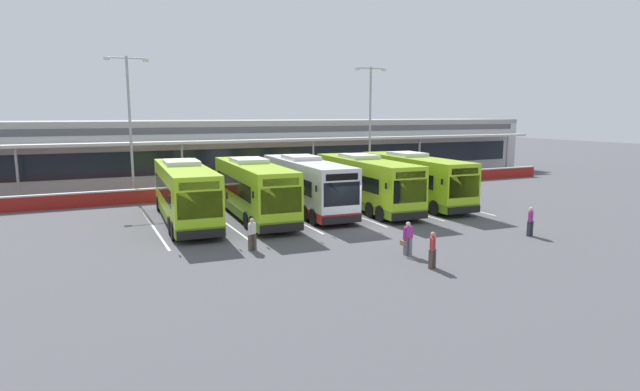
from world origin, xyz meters
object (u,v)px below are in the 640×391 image
object	(u,v)px
coach_bus_rightmost	(413,180)
pedestrian_near_bin	(433,249)
coach_bus_right_centre	(365,183)
lamp_post_centre	(370,118)
pedestrian_child	(252,233)
coach_bus_centre	(306,185)
lamp_post_west	(130,119)
coach_bus_left_centre	(253,190)
pedestrian_in_dark_coat	(531,220)
pedestrian_with_handbag	(408,238)
coach_bus_leftmost	(185,194)

from	to	relation	value
coach_bus_rightmost	pedestrian_near_bin	xyz separation A→B (m)	(-8.87, -14.04, -0.91)
coach_bus_right_centre	lamp_post_centre	size ratio (longest dim) A/B	1.12
pedestrian_child	coach_bus_right_centre	bearing A→B (deg)	35.54
coach_bus_centre	lamp_post_west	world-z (taller)	lamp_post_west
coach_bus_left_centre	coach_bus_centre	distance (m)	4.03
coach_bus_right_centre	lamp_post_west	world-z (taller)	lamp_post_west
coach_bus_rightmost	pedestrian_in_dark_coat	bearing A→B (deg)	-91.36
pedestrian_child	pedestrian_with_handbag	bearing A→B (deg)	-31.68
lamp_post_west	pedestrian_child	bearing A→B (deg)	-78.95
coach_bus_right_centre	pedestrian_child	size ratio (longest dim) A/B	7.57
coach_bus_right_centre	coach_bus_centre	bearing A→B (deg)	169.48
coach_bus_leftmost	pedestrian_child	distance (m)	8.51
coach_bus_leftmost	pedestrian_in_dark_coat	distance (m)	20.32
coach_bus_left_centre	pedestrian_with_handbag	size ratio (longest dim) A/B	7.57
coach_bus_right_centre	pedestrian_near_bin	world-z (taller)	coach_bus_right_centre
pedestrian_in_dark_coat	lamp_post_west	world-z (taller)	lamp_post_west
pedestrian_in_dark_coat	pedestrian_child	xyz separation A→B (m)	(-14.81, 3.54, 0.00)
coach_bus_left_centre	pedestrian_with_handbag	distance (m)	12.50
coach_bus_centre	coach_bus_right_centre	distance (m)	4.30
lamp_post_west	coach_bus_centre	bearing A→B (deg)	-45.48
pedestrian_with_handbag	pedestrian_child	world-z (taller)	same
pedestrian_child	lamp_post_west	distance (m)	20.07
lamp_post_west	lamp_post_centre	bearing A→B (deg)	-0.29
coach_bus_left_centre	lamp_post_centre	xyz separation A→B (m)	(15.15, 10.95, 4.50)
coach_bus_centre	pedestrian_with_handbag	world-z (taller)	coach_bus_centre
coach_bus_left_centre	lamp_post_west	bearing A→B (deg)	119.64
coach_bus_leftmost	coach_bus_left_centre	distance (m)	4.29
coach_bus_centre	lamp_post_centre	xyz separation A→B (m)	(11.16, 10.35, 4.50)
pedestrian_in_dark_coat	coach_bus_left_centre	bearing A→B (deg)	136.90
coach_bus_centre	lamp_post_west	distance (m)	15.34
coach_bus_right_centre	pedestrian_with_handbag	xyz separation A→B (m)	(-4.39, -11.68, -0.93)
pedestrian_in_dark_coat	coach_bus_centre	bearing A→B (deg)	124.36
coach_bus_left_centre	coach_bus_right_centre	xyz separation A→B (m)	(8.21, -0.18, 0.00)
coach_bus_leftmost	coach_bus_right_centre	distance (m)	12.50
pedestrian_in_dark_coat	lamp_post_west	xyz separation A→B (m)	(-18.52, 22.50, 5.42)
pedestrian_with_handbag	pedestrian_in_dark_coat	world-z (taller)	same
coach_bus_rightmost	coach_bus_leftmost	bearing A→B (deg)	178.62
pedestrian_child	coach_bus_rightmost	bearing A→B (deg)	27.60
coach_bus_centre	pedestrian_near_bin	xyz separation A→B (m)	(-0.37, -14.66, -0.91)
pedestrian_with_handbag	pedestrian_in_dark_coat	xyz separation A→B (m)	(8.39, 0.42, 0.02)
lamp_post_west	pedestrian_near_bin	bearing A→B (deg)	-68.46
coach_bus_left_centre	lamp_post_west	size ratio (longest dim) A/B	1.12
pedestrian_near_bin	lamp_post_centre	distance (m)	28.06
coach_bus_left_centre	coach_bus_rightmost	distance (m)	12.49
coach_bus_leftmost	coach_bus_centre	xyz separation A→B (m)	(8.26, 0.22, 0.00)
coach_bus_rightmost	pedestrian_child	distance (m)	17.04
pedestrian_child	pedestrian_in_dark_coat	bearing A→B (deg)	-13.43
coach_bus_left_centre	pedestrian_child	bearing A→B (deg)	-108.17
coach_bus_leftmost	pedestrian_child	size ratio (longest dim) A/B	7.57
coach_bus_left_centre	pedestrian_near_bin	distance (m)	14.54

